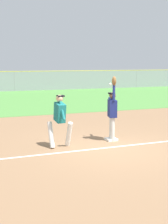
% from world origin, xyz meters
% --- Properties ---
extents(ground_plane, '(71.43, 71.43, 0.00)m').
position_xyz_m(ground_plane, '(0.00, 0.00, 0.00)').
color(ground_plane, '#936D4C').
extents(outfield_grass, '(52.92, 14.57, 0.01)m').
position_xyz_m(outfield_grass, '(0.00, 14.33, 0.01)').
color(outfield_grass, '#549342').
rests_on(outfield_grass, ground_plane).
extents(first_base, '(0.39, 0.39, 0.08)m').
position_xyz_m(first_base, '(0.47, 0.93, 0.04)').
color(first_base, white).
rests_on(first_base, ground_plane).
extents(fielder, '(0.36, 0.89, 2.28)m').
position_xyz_m(fielder, '(0.48, 0.88, 1.12)').
color(fielder, silver).
rests_on(fielder, ground_plane).
extents(runner, '(0.75, 0.85, 1.72)m').
position_xyz_m(runner, '(-1.48, 0.68, 1.00)').
color(runner, white).
rests_on(runner, ground_plane).
extents(baseball, '(0.07, 0.07, 0.07)m').
position_xyz_m(baseball, '(0.46, 1.03, 1.99)').
color(baseball, white).
extents(outfield_fence, '(53.00, 0.08, 1.91)m').
position_xyz_m(outfield_fence, '(0.00, 21.61, 0.96)').
color(outfield_fence, '#93999E').
rests_on(outfield_fence, ground_plane).
extents(parked_car_silver, '(4.49, 2.30, 1.25)m').
position_xyz_m(parked_car_silver, '(0.49, 25.59, 0.67)').
color(parked_car_silver, '#B7B7BC').
rests_on(parked_car_silver, ground_plane).
extents(parked_car_green, '(4.57, 2.47, 1.25)m').
position_xyz_m(parked_car_green, '(5.37, 26.16, 0.67)').
color(parked_car_green, '#1E6B33').
rests_on(parked_car_green, ground_plane).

